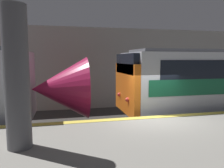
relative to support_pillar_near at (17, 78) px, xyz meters
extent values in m
plane|color=#33302D|center=(4.10, 1.89, -2.68)|extent=(120.00, 120.00, 0.00)
cube|color=gray|center=(4.10, -0.11, -2.14)|extent=(40.00, 4.00, 1.08)
cube|color=#EAD14C|center=(4.10, 1.74, -1.60)|extent=(40.00, 0.30, 0.01)
cube|color=#9E998E|center=(4.10, 8.35, -0.17)|extent=(50.00, 0.15, 5.02)
cylinder|color=#56565B|center=(0.00, 0.00, 0.00)|extent=(0.55, 0.55, 3.20)
cone|color=#B21E4C|center=(0.89, 3.89, -0.77)|extent=(2.20, 2.55, 2.55)
sphere|color=#F2EFCC|center=(1.84, 3.89, -1.18)|extent=(0.20, 0.20, 0.20)
cube|color=orange|center=(3.72, 3.89, -0.85)|extent=(0.25, 2.86, 2.15)
cube|color=black|center=(3.72, 3.89, 0.22)|extent=(0.25, 2.57, 0.86)
sphere|color=#EA4C42|center=(3.57, 3.24, -1.23)|extent=(0.18, 0.18, 0.18)
sphere|color=#EA4C42|center=(3.57, 4.55, -1.23)|extent=(0.18, 0.18, 0.18)
camera|label=1|loc=(0.97, -5.17, 0.43)|focal=35.00mm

